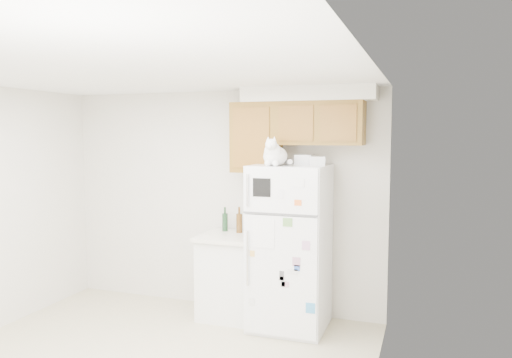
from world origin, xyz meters
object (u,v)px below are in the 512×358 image
at_px(base_counter, 231,275).
at_px(bottle_amber, 239,220).
at_px(storage_box_front, 317,161).
at_px(cat, 275,155).
at_px(storage_box_back, 304,160).
at_px(bottle_green, 225,219).
at_px(refrigerator, 290,247).

relative_size(base_counter, bottle_amber, 3.18).
xyz_separation_m(base_counter, storage_box_front, (0.97, -0.09, 1.28)).
distance_m(base_counter, cat, 1.49).
bearing_deg(cat, bottle_amber, 143.38).
relative_size(cat, bottle_amber, 1.45).
bearing_deg(storage_box_back, bottle_green, 177.23).
bearing_deg(bottle_amber, storage_box_back, -6.93).
distance_m(refrigerator, base_counter, 0.79).
height_order(base_counter, cat, cat).
xyz_separation_m(base_counter, bottle_green, (-0.13, 0.17, 0.59)).
bearing_deg(bottle_green, storage_box_back, -7.80).
xyz_separation_m(refrigerator, base_counter, (-0.69, 0.07, -0.39)).
xyz_separation_m(storage_box_back, bottle_green, (-0.95, 0.13, -0.69)).
bearing_deg(bottle_amber, base_counter, -112.45).
relative_size(refrigerator, storage_box_back, 9.44).
distance_m(cat, bottle_green, 1.13).
xyz_separation_m(cat, storage_box_front, (0.39, 0.17, -0.07)).
height_order(refrigerator, bottle_amber, refrigerator).
distance_m(refrigerator, cat, 0.98).
relative_size(refrigerator, storage_box_front, 11.33).
relative_size(storage_box_back, bottle_amber, 0.62).
relative_size(base_counter, storage_box_front, 6.13).
bearing_deg(base_counter, bottle_green, 128.87).
height_order(cat, bottle_amber, cat).
xyz_separation_m(refrigerator, storage_box_back, (0.12, 0.11, 0.90)).
relative_size(refrigerator, bottle_green, 6.22).
height_order(base_counter, storage_box_back, storage_box_back).
xyz_separation_m(storage_box_front, bottle_green, (-1.10, 0.26, -0.69)).
height_order(bottle_green, bottle_amber, bottle_amber).
height_order(base_counter, storage_box_front, storage_box_front).
height_order(refrigerator, storage_box_front, storage_box_front).
bearing_deg(base_counter, storage_box_front, -5.44).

